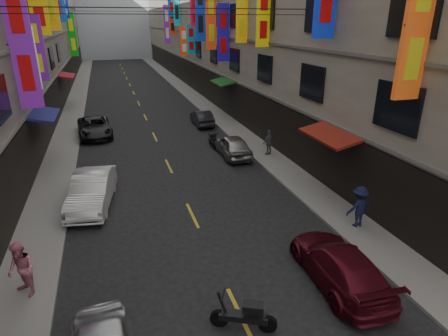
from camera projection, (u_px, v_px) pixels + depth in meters
sidewalk_left at (74, 107)px, 35.47m from camera, size 2.00×90.00×0.12m
sidewalk_right at (197, 99)px, 38.79m from camera, size 2.00×90.00×0.12m
building_row_right at (254, 1)px, 36.97m from camera, size 10.14×90.00×19.00m
haze_block at (111, 3)px, 77.47m from camera, size 18.00×8.00×22.00m
street_awnings at (138, 108)px, 21.50m from camera, size 13.99×35.20×0.41m
overhead_cables at (145, 1)px, 23.26m from camera, size 14.00×38.04×1.24m
lane_markings at (142, 110)px, 34.49m from camera, size 0.12×80.20×0.01m
scooter_crossing at (245, 316)px, 9.88m from camera, size 1.67×0.94×1.14m
scooter_far_right at (213, 141)px, 24.21m from camera, size 0.50×1.80×1.14m
car_left_mid at (92, 190)px, 16.44m from camera, size 2.26×4.66×1.47m
car_left_far at (95, 127)px, 26.41m from camera, size 2.54×4.89×1.32m
car_right_near at (339, 265)px, 11.61m from camera, size 2.02×4.46×1.27m
car_right_mid at (233, 146)px, 22.56m from camera, size 1.61×3.87×1.31m
car_right_far at (202, 118)px, 29.26m from camera, size 1.29×3.55×1.16m
pedestrian_lfar at (21, 270)px, 10.82m from camera, size 0.96×1.01×1.72m
pedestrian_rnear at (359, 207)px, 14.53m from camera, size 1.12×0.65×1.67m
pedestrian_rfar at (269, 142)px, 22.40m from camera, size 1.01×0.78×1.53m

